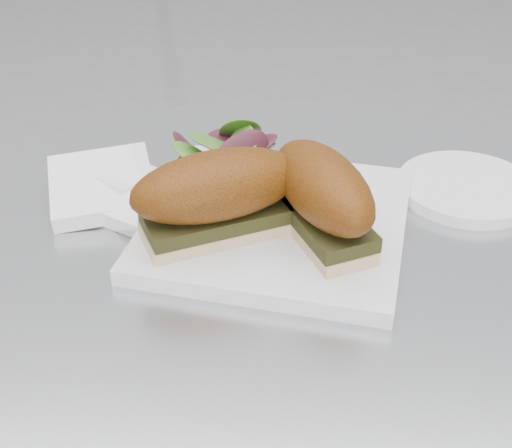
# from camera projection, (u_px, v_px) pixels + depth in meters

# --- Properties ---
(table) EXTENTS (0.70, 0.70, 0.73)m
(table) POSITION_uv_depth(u_px,v_px,m) (271.00, 436.00, 0.78)
(table) COLOR silver
(table) RESTS_ON ground
(plate) EXTENTS (0.28, 0.28, 0.02)m
(plate) POSITION_uv_depth(u_px,v_px,m) (277.00, 222.00, 0.68)
(plate) COLOR white
(plate) RESTS_ON table
(sandwich_left) EXTENTS (0.17, 0.13, 0.08)m
(sandwich_left) POSITION_uv_depth(u_px,v_px,m) (218.00, 194.00, 0.63)
(sandwich_left) COLOR beige
(sandwich_left) RESTS_ON plate
(sandwich_right) EXTENTS (0.12, 0.16, 0.08)m
(sandwich_right) POSITION_uv_depth(u_px,v_px,m) (322.00, 195.00, 0.62)
(sandwich_right) COLOR beige
(sandwich_right) RESTS_ON plate
(salad) EXTENTS (0.12, 0.12, 0.05)m
(salad) POSITION_uv_depth(u_px,v_px,m) (247.00, 155.00, 0.72)
(salad) COLOR #57862C
(salad) RESTS_ON plate
(napkin) EXTENTS (0.14, 0.14, 0.02)m
(napkin) POSITION_uv_depth(u_px,v_px,m) (121.00, 200.00, 0.71)
(napkin) COLOR white
(napkin) RESTS_ON table
(saucer) EXTENTS (0.14, 0.14, 0.01)m
(saucer) POSITION_uv_depth(u_px,v_px,m) (467.00, 188.00, 0.74)
(saucer) COLOR white
(saucer) RESTS_ON table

